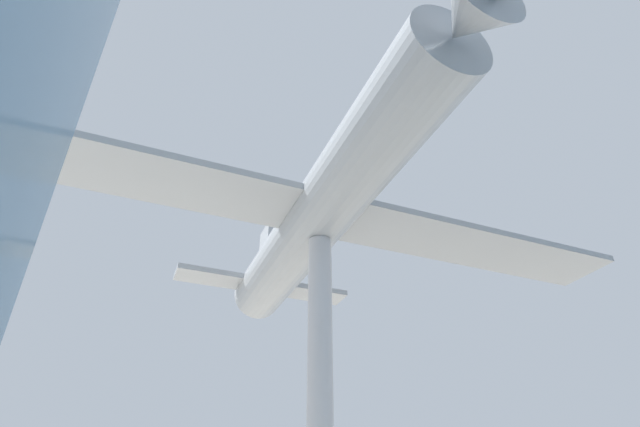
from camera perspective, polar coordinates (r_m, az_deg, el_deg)
name	(u,v)px	position (r m, az deg, el deg)	size (l,w,h in m)	color
support_pylon_central	(320,403)	(11.06, 0.00, -20.84)	(0.56, 0.56, 7.70)	#B7B7BC
suspended_airplane	(322,211)	(12.76, 0.17, 0.29)	(18.30, 13.04, 3.19)	#93999E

